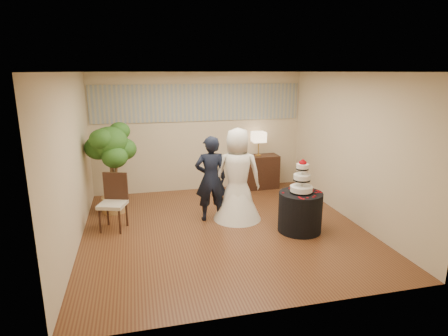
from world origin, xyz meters
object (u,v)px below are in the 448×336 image
object	(u,v)px
side_chair	(112,203)
groom	(211,179)
bride	(238,174)
table_lamp	(259,144)
console	(258,172)
wedding_cake	(302,176)
cake_table	(300,212)
ficus_tree	(112,168)

from	to	relation	value
side_chair	groom	bearing A→B (deg)	20.61
groom	bride	xyz separation A→B (m)	(0.51, -0.08, 0.07)
table_lamp	console	bearing A→B (deg)	0.00
bride	wedding_cake	size ratio (longest dim) A/B	2.94
console	cake_table	bearing A→B (deg)	-92.83
side_chair	console	bearing A→B (deg)	46.68
bride	side_chair	xyz separation A→B (m)	(-2.33, 0.02, -0.39)
table_lamp	side_chair	world-z (taller)	table_lamp
wedding_cake	ficus_tree	xyz separation A→B (m)	(-3.30, 1.78, -0.10)
console	side_chair	xyz separation A→B (m)	(-3.35, -1.78, 0.10)
wedding_cake	console	world-z (taller)	wedding_cake
groom	wedding_cake	bearing A→B (deg)	150.73
groom	side_chair	world-z (taller)	groom
table_lamp	side_chair	size ratio (longest dim) A/B	0.57
cake_table	console	bearing A→B (deg)	88.23
bride	table_lamp	size ratio (longest dim) A/B	3.10
cake_table	console	world-z (taller)	console
groom	wedding_cake	xyz separation A→B (m)	(1.45, -0.90, 0.20)
bride	console	distance (m)	2.13
bride	console	world-z (taller)	bride
cake_table	side_chair	distance (m)	3.38
groom	table_lamp	world-z (taller)	groom
cake_table	table_lamp	distance (m)	2.73
cake_table	ficus_tree	xyz separation A→B (m)	(-3.30, 1.78, 0.57)
groom	console	xyz separation A→B (m)	(1.53, 1.72, -0.41)
cake_table	wedding_cake	world-z (taller)	wedding_cake
cake_table	groom	bearing A→B (deg)	148.10
wedding_cake	ficus_tree	size ratio (longest dim) A/B	0.33
wedding_cake	table_lamp	world-z (taller)	table_lamp
console	side_chair	distance (m)	3.80
side_chair	bride	bearing A→B (deg)	18.19
wedding_cake	table_lamp	size ratio (longest dim) A/B	1.05
cake_table	side_chair	bearing A→B (deg)	165.58
ficus_tree	cake_table	bearing A→B (deg)	-28.31
groom	ficus_tree	distance (m)	2.05
wedding_cake	console	size ratio (longest dim) A/B	0.62
groom	console	size ratio (longest dim) A/B	1.67
wedding_cake	side_chair	bearing A→B (deg)	165.58
console	ficus_tree	distance (m)	3.53
cake_table	console	size ratio (longest dim) A/B	0.79
cake_table	side_chair	world-z (taller)	side_chair
bride	table_lamp	xyz separation A→B (m)	(1.02, 1.80, 0.21)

